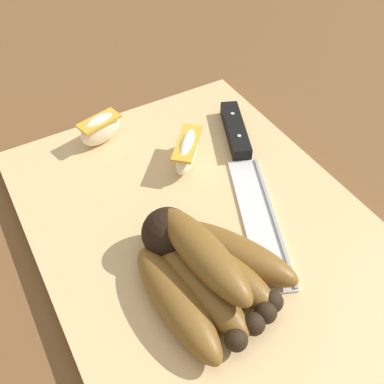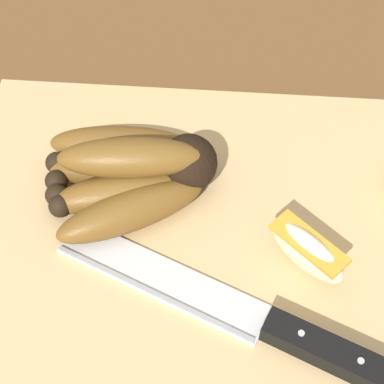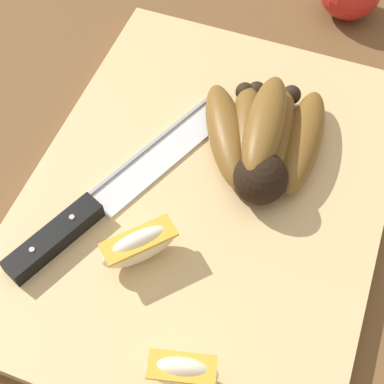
{
  "view_description": "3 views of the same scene",
  "coord_description": "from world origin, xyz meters",
  "views": [
    {
      "loc": [
        0.24,
        -0.15,
        0.38
      ],
      "look_at": [
        -0.03,
        0.0,
        0.04
      ],
      "focal_mm": 40.6,
      "sensor_mm": 36.0,
      "label": 1
    },
    {
      "loc": [
        -0.02,
        0.29,
        0.46
      ],
      "look_at": [
        0.0,
        -0.02,
        0.04
      ],
      "focal_mm": 57.31,
      "sensor_mm": 36.0,
      "label": 2
    },
    {
      "loc": [
        -0.29,
        -0.09,
        0.49
      ],
      "look_at": [
        -0.03,
        0.01,
        0.05
      ],
      "focal_mm": 53.74,
      "sensor_mm": 36.0,
      "label": 3
    }
  ],
  "objects": [
    {
      "name": "ground_plane",
      "position": [
        0.0,
        0.0,
        0.0
      ],
      "size": [
        6.0,
        6.0,
        0.0
      ],
      "primitive_type": "plane",
      "color": "brown"
    },
    {
      "name": "banana_bunch",
      "position": [
        0.06,
        -0.04,
        0.04
      ],
      "size": [
        0.15,
        0.14,
        0.06
      ],
      "color": "black",
      "rests_on": "cutting_board"
    },
    {
      "name": "chefs_knife",
      "position": [
        -0.06,
        0.09,
        0.03
      ],
      "size": [
        0.27,
        0.14,
        0.02
      ],
      "color": "silver",
      "rests_on": "cutting_board"
    },
    {
      "name": "apple_wedge_near",
      "position": [
        -0.18,
        -0.04,
        0.04
      ],
      "size": [
        0.03,
        0.06,
        0.04
      ],
      "color": "#F4E5C1",
      "rests_on": "cutting_board"
    },
    {
      "name": "cutting_board",
      "position": [
        -0.01,
        -0.0,
        0.01
      ],
      "size": [
        0.44,
        0.33,
        0.02
      ],
      "primitive_type": "cube",
      "color": "tan",
      "rests_on": "ground_plane"
    },
    {
      "name": "apple_wedge_middle",
      "position": [
        -0.09,
        0.03,
        0.04
      ],
      "size": [
        0.07,
        0.06,
        0.04
      ],
      "color": "#F4E5C1",
      "rests_on": "cutting_board"
    }
  ]
}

